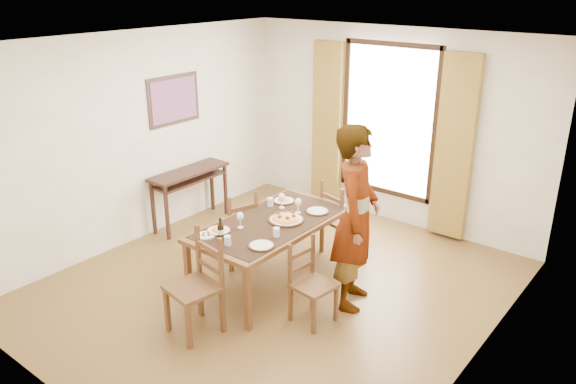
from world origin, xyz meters
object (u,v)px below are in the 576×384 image
Objects in this scene: dining_table at (272,226)px; pasta_platter at (286,217)px; console_table at (189,178)px; man at (356,218)px.

pasta_platter is at bearing 41.12° from dining_table.
pasta_platter is (2.05, -0.42, 0.12)m from console_table.
console_table is 2.92m from man.
man is at bearing 7.06° from pasta_platter.
pasta_platter is at bearing 75.34° from man.
man reaches higher than console_table.
console_table is at bearing 164.63° from dining_table.
console_table is 3.00× the size of pasta_platter.
console_table reaches higher than dining_table.
dining_table is at bearing 80.69° from man.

